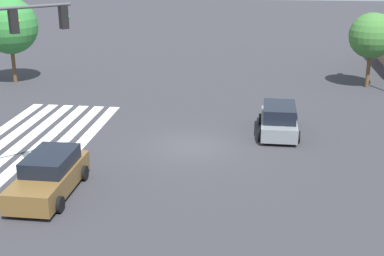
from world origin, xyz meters
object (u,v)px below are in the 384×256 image
(tree_corner_b, at_px, (372,36))
(car_3, at_px, (49,175))
(car_4, at_px, (279,120))
(tree_corner_a, at_px, (9,26))

(tree_corner_b, bearing_deg, car_3, -39.35)
(car_4, xyz_separation_m, tree_corner_a, (-8.54, -18.05, 3.21))
(car_3, relative_size, tree_corner_a, 0.78)
(car_4, bearing_deg, tree_corner_b, -30.72)
(tree_corner_a, relative_size, tree_corner_b, 1.17)
(tree_corner_a, bearing_deg, car_3, 28.69)
(car_4, bearing_deg, car_3, 132.32)
(car_4, height_order, tree_corner_b, tree_corner_b)
(car_3, xyz_separation_m, tree_corner_b, (-18.44, 15.12, 2.75))
(car_4, relative_size, tree_corner_a, 0.70)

